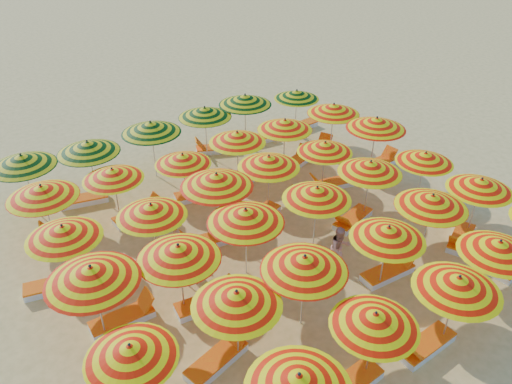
# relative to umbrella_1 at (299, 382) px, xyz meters

# --- Properties ---
(ground) EXTENTS (120.00, 120.00, 0.00)m
(ground) POSITION_rel_umbrella_1_xyz_m (3.63, 6.11, -2.00)
(ground) COLOR #F6C86D
(ground) RESTS_ON ground
(umbrella_1) EXTENTS (2.16, 2.16, 2.28)m
(umbrella_1) POSITION_rel_umbrella_1_xyz_m (0.00, 0.00, 0.00)
(umbrella_1) COLOR silver
(umbrella_1) RESTS_ON ground
(umbrella_2) EXTENTS (2.14, 2.14, 2.15)m
(umbrella_2) POSITION_rel_umbrella_1_xyz_m (2.46, 0.35, -0.11)
(umbrella_2) COLOR silver
(umbrella_2) RESTS_ON ground
(umbrella_3) EXTENTS (2.70, 2.70, 2.25)m
(umbrella_3) POSITION_rel_umbrella_1_xyz_m (4.86, -0.03, -0.02)
(umbrella_3) COLOR silver
(umbrella_3) RESTS_ON ground
(umbrella_4) EXTENTS (2.55, 2.55, 2.21)m
(umbrella_4) POSITION_rel_umbrella_1_xyz_m (6.97, 0.23, -0.06)
(umbrella_4) COLOR silver
(umbrella_4) RESTS_ON ground
(umbrella_6) EXTENTS (2.49, 2.49, 2.12)m
(umbrella_6) POSITION_rel_umbrella_1_xyz_m (-2.32, 2.65, -0.14)
(umbrella_6) COLOR silver
(umbrella_6) RESTS_ON ground
(umbrella_7) EXTENTS (2.69, 2.69, 2.28)m
(umbrella_7) POSITION_rel_umbrella_1_xyz_m (0.25, 2.56, 0.00)
(umbrella_7) COLOR silver
(umbrella_7) RESTS_ON ground
(umbrella_8) EXTENTS (2.84, 2.84, 2.37)m
(umbrella_8) POSITION_rel_umbrella_1_xyz_m (2.26, 2.55, 0.08)
(umbrella_8) COLOR silver
(umbrella_8) RESTS_ON ground
(umbrella_9) EXTENTS (2.75, 2.75, 2.23)m
(umbrella_9) POSITION_rel_umbrella_1_xyz_m (5.04, 2.33, -0.04)
(umbrella_9) COLOR silver
(umbrella_9) RESTS_ON ground
(umbrella_10) EXTENTS (2.68, 2.68, 2.31)m
(umbrella_10) POSITION_rel_umbrella_1_xyz_m (7.23, 2.61, 0.03)
(umbrella_10) COLOR silver
(umbrella_10) RESTS_ON ground
(umbrella_11) EXTENTS (2.19, 2.19, 2.21)m
(umbrella_11) POSITION_rel_umbrella_1_xyz_m (9.41, 2.42, -0.06)
(umbrella_11) COLOR silver
(umbrella_11) RESTS_ON ground
(umbrella_12) EXTENTS (2.33, 2.33, 2.46)m
(umbrella_12) POSITION_rel_umbrella_1_xyz_m (-2.22, 5.09, 0.16)
(umbrella_12) COLOR silver
(umbrella_12) RESTS_ON ground
(umbrella_13) EXTENTS (2.72, 2.72, 2.35)m
(umbrella_13) POSITION_rel_umbrella_1_xyz_m (-0.09, 4.76, 0.06)
(umbrella_13) COLOR silver
(umbrella_13) RESTS_ON ground
(umbrella_14) EXTENTS (2.89, 2.89, 2.38)m
(umbrella_14) POSITION_rel_umbrella_1_xyz_m (2.21, 5.08, 0.09)
(umbrella_14) COLOR silver
(umbrella_14) RESTS_ON ground
(umbrella_15) EXTENTS (2.53, 2.53, 2.28)m
(umbrella_15) POSITION_rel_umbrella_1_xyz_m (4.75, 4.94, -0.00)
(umbrella_15) COLOR silver
(umbrella_15) RESTS_ON ground
(umbrella_16) EXTENTS (2.48, 2.48, 2.29)m
(umbrella_16) POSITION_rel_umbrella_1_xyz_m (7.27, 5.15, 0.01)
(umbrella_16) COLOR silver
(umbrella_16) RESTS_ON ground
(umbrella_17) EXTENTS (2.43, 2.43, 2.14)m
(umbrella_17) POSITION_rel_umbrella_1_xyz_m (9.53, 4.69, -0.12)
(umbrella_17) COLOR silver
(umbrella_17) RESTS_ON ground
(umbrella_18) EXTENTS (2.21, 2.21, 2.23)m
(umbrella_18) POSITION_rel_umbrella_1_xyz_m (-2.22, 7.47, -0.04)
(umbrella_18) COLOR silver
(umbrella_18) RESTS_ON ground
(umbrella_19) EXTENTS (2.68, 2.68, 2.22)m
(umbrella_19) POSITION_rel_umbrella_1_xyz_m (0.22, 7.08, -0.05)
(umbrella_19) COLOR silver
(umbrella_19) RESTS_ON ground
(umbrella_20) EXTENTS (2.66, 2.66, 2.47)m
(umbrella_20) POSITION_rel_umbrella_1_xyz_m (2.49, 7.13, 0.17)
(umbrella_20) COLOR silver
(umbrella_20) RESTS_ON ground
(umbrella_21) EXTENTS (2.57, 2.57, 2.28)m
(umbrella_21) POSITION_rel_umbrella_1_xyz_m (4.73, 7.42, 0.01)
(umbrella_21) COLOR silver
(umbrella_21) RESTS_ON ground
(umbrella_22) EXTENTS (2.08, 2.08, 2.16)m
(umbrella_22) POSITION_rel_umbrella_1_xyz_m (7.18, 7.29, -0.10)
(umbrella_22) COLOR silver
(umbrella_22) RESTS_ON ground
(umbrella_23) EXTENTS (2.88, 2.88, 2.46)m
(umbrella_23) POSITION_rel_umbrella_1_xyz_m (9.80, 7.30, 0.16)
(umbrella_23) COLOR silver
(umbrella_23) RESTS_ON ground
(umbrella_24) EXTENTS (2.30, 2.30, 2.33)m
(umbrella_24) POSITION_rel_umbrella_1_xyz_m (-2.15, 9.80, 0.05)
(umbrella_24) COLOR silver
(umbrella_24) RESTS_ON ground
(umbrella_25) EXTENTS (2.17, 2.17, 2.16)m
(umbrella_25) POSITION_rel_umbrella_1_xyz_m (0.11, 9.85, -0.10)
(umbrella_25) COLOR silver
(umbrella_25) RESTS_ON ground
(umbrella_26) EXTENTS (2.47, 2.47, 2.12)m
(umbrella_26) POSITION_rel_umbrella_1_xyz_m (2.53, 9.51, -0.14)
(umbrella_26) COLOR silver
(umbrella_26) RESTS_ON ground
(umbrella_27) EXTENTS (2.28, 2.28, 2.28)m
(umbrella_27) POSITION_rel_umbrella_1_xyz_m (4.89, 9.63, 0.00)
(umbrella_27) COLOR silver
(umbrella_27) RESTS_ON ground
(umbrella_28) EXTENTS (2.19, 2.19, 2.31)m
(umbrella_28) POSITION_rel_umbrella_1_xyz_m (7.01, 9.46, 0.03)
(umbrella_28) COLOR silver
(umbrella_28) RESTS_ON ground
(umbrella_29) EXTENTS (2.40, 2.40, 2.33)m
(umbrella_29) POSITION_rel_umbrella_1_xyz_m (9.61, 9.51, 0.05)
(umbrella_29) COLOR silver
(umbrella_29) RESTS_ON ground
(umbrella_30) EXTENTS (2.46, 2.46, 2.37)m
(umbrella_30) POSITION_rel_umbrella_1_xyz_m (-2.16, 12.16, 0.08)
(umbrella_30) COLOR silver
(umbrella_30) RESTS_ON ground
(umbrella_31) EXTENTS (2.43, 2.43, 2.37)m
(umbrella_31) POSITION_rel_umbrella_1_xyz_m (0.01, 11.87, 0.08)
(umbrella_31) COLOR silver
(umbrella_31) RESTS_ON ground
(umbrella_32) EXTENTS (2.49, 2.49, 2.43)m
(umbrella_32) POSITION_rel_umbrella_1_xyz_m (2.51, 12.01, 0.14)
(umbrella_32) COLOR silver
(umbrella_32) RESTS_ON ground
(umbrella_33) EXTENTS (2.25, 2.25, 2.33)m
(umbrella_33) POSITION_rel_umbrella_1_xyz_m (5.03, 12.28, 0.05)
(umbrella_33) COLOR silver
(umbrella_33) RESTS_ON ground
(umbrella_34) EXTENTS (2.82, 2.82, 2.43)m
(umbrella_34) POSITION_rel_umbrella_1_xyz_m (7.04, 12.29, 0.14)
(umbrella_34) COLOR silver
(umbrella_34) RESTS_ON ground
(umbrella_35) EXTENTS (2.70, 2.70, 2.18)m
(umbrella_35) POSITION_rel_umbrella_1_xyz_m (9.62, 11.95, -0.09)
(umbrella_35) COLOR silver
(umbrella_35) RESTS_ON ground
(lounger_2) EXTENTS (1.74, 0.61, 0.69)m
(lounger_2) POSITION_rel_umbrella_1_xyz_m (4.26, 0.05, -1.85)
(lounger_2) COLOR white
(lounger_2) RESTS_ON ground
(lounger_4) EXTENTS (1.82, 0.97, 0.69)m
(lounger_4) POSITION_rel_umbrella_1_xyz_m (-0.25, 2.70, -1.85)
(lounger_4) COLOR white
(lounger_4) RESTS_ON ground
(lounger_5) EXTENTS (1.77, 0.71, 0.69)m
(lounger_5) POSITION_rel_umbrella_1_xyz_m (5.64, 2.51, -1.85)
(lounger_5) COLOR white
(lounger_5) RESTS_ON ground
(lounger_6) EXTENTS (1.82, 1.23, 0.69)m
(lounger_6) POSITION_rel_umbrella_1_xyz_m (8.81, 2.28, -1.85)
(lounger_6) COLOR white
(lounger_6) RESTS_ON ground
(lounger_7) EXTENTS (1.75, 0.64, 0.69)m
(lounger_7) POSITION_rel_umbrella_1_xyz_m (-1.62, 5.31, -1.85)
(lounger_7) COLOR white
(lounger_7) RESTS_ON ground
(lounger_8) EXTENTS (1.80, 0.83, 0.69)m
(lounger_8) POSITION_rel_umbrella_1_xyz_m (0.51, 4.52, -1.85)
(lounger_8) COLOR white
(lounger_8) RESTS_ON ground
(lounger_9) EXTENTS (1.82, 0.98, 0.69)m
(lounger_9) POSITION_rel_umbrella_1_xyz_m (6.67, 5.13, -1.85)
(lounger_9) COLOR white
(lounger_9) RESTS_ON ground
(lounger_10) EXTENTS (1.82, 0.98, 0.69)m
(lounger_10) POSITION_rel_umbrella_1_xyz_m (-2.72, 7.66, -1.85)
(lounger_10) COLOR white
(lounger_10) RESTS_ON ground
(lounger_11) EXTENTS (1.81, 0.86, 0.69)m
(lounger_11) POSITION_rel_umbrella_1_xyz_m (1.89, 6.96, -1.85)
(lounger_11) COLOR white
(lounger_11) RESTS_ON ground
(lounger_12) EXTENTS (1.82, 1.03, 0.69)m
(lounger_12) POSITION_rel_umbrella_1_xyz_m (4.14, 7.16, -1.85)
(lounger_12) COLOR white
(lounger_12) RESTS_ON ground
(lounger_13) EXTENTS (1.82, 0.93, 0.69)m
(lounger_13) POSITION_rel_umbrella_1_xyz_m (7.68, 7.32, -1.85)
(lounger_13) COLOR white
(lounger_13) RESTS_ON ground
(lounger_14) EXTENTS (1.76, 0.66, 0.69)m
(lounger_14) POSITION_rel_umbrella_1_xyz_m (10.40, 7.41, -1.85)
(lounger_14) COLOR white
(lounger_14) RESTS_ON ground
(lounger_15) EXTENTS (1.81, 0.91, 0.69)m
(lounger_15) POSITION_rel_umbrella_1_xyz_m (-1.64, 10.02, -1.85)
(lounger_15) COLOR white
(lounger_15) RESTS_ON ground
(lounger_16) EXTENTS (1.77, 0.71, 0.69)m
(lounger_16) POSITION_rel_umbrella_1_xyz_m (0.71, 9.64, -1.85)
(lounger_16) COLOR white
(lounger_16) RESTS_ON ground
(lounger_17) EXTENTS (1.82, 0.93, 0.69)m
(lounger_17) POSITION_rel_umbrella_1_xyz_m (3.13, 9.63, -1.85)
(lounger_17) COLOR white
(lounger_17) RESTS_ON ground
(lounger_18) EXTENTS (1.82, 0.94, 0.69)m
(lounger_18) POSITION_rel_umbrella_1_xyz_m (5.40, 9.64, -1.85)
(lounger_18) COLOR white
(lounger_18) RESTS_ON ground
(lounger_19) EXTENTS (1.83, 1.06, 0.69)m
(lounger_19) POSITION_rel_umbrella_1_xyz_m (7.60, 9.46, -1.85)
(lounger_19) COLOR white
(lounger_19) RESTS_ON ground
(lounger_20) EXTENTS (1.82, 1.23, 0.69)m
(lounger_20) POSITION_rel_umbrella_1_xyz_m (9.11, 9.69, -1.85)
(lounger_20) COLOR white
(lounger_20) RESTS_ON ground
(lounger_21) EXTENTS (1.82, 0.97, 0.69)m
(lounger_21) POSITION_rel_umbrella_1_xyz_m (-0.59, 11.74, -1.85)
(lounger_21) COLOR white
(lounger_21) RESTS_ON ground
(lounger_22) EXTENTS (1.82, 1.22, 0.69)m
(lounger_22) POSITION_rel_umbrella_1_xyz_m (5.54, 12.49, -1.85)
(lounger_22) COLOR white
(lounger_22) RESTS_ON ground
(lounger_23) EXTENTS (1.79, 0.80, 0.69)m
(lounger_23) POSITION_rel_umbrella_1_xyz_m (7.54, 12.20, -1.85)
(lounger_23) COLOR white
(lounger_23) RESTS_ON ground
(lounger_24) EXTENTS (1.77, 0.69, 0.69)m
(lounger_24) POSITION_rel_umbrella_1_xyz_m (10.12, 12.18, -1.85)
(lounger_24) COLOR white
(lounger_24) RESTS_ON ground
(beachgoer_b) EXTENTS (0.79, 0.67, 1.46)m
(beachgoer_b) POSITION_rel_umbrella_1_xyz_m (4.66, 3.67, -1.27)
(beachgoer_b) COLOR tan
(beachgoer_b) RESTS_ON ground
(beachgoer_a) EXTENTS (0.59, 0.54, 1.35)m
(beachgoer_a) POSITION_rel_umbrella_1_xyz_m (0.69, 6.53, -1.33)
(beachgoer_a) COLOR tan
(beachgoer_a) RESTS_ON ground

